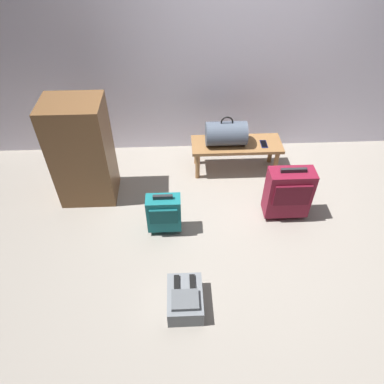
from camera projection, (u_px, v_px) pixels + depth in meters
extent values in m
plane|color=gray|center=(255.00, 239.00, 3.39)|extent=(6.60, 6.60, 0.00)
cube|color=silver|center=(245.00, 29.00, 3.61)|extent=(6.00, 0.10, 2.80)
cube|color=olive|center=(237.00, 144.00, 3.93)|extent=(1.00, 0.36, 0.04)
cylinder|color=olive|center=(198.00, 166.00, 3.95)|extent=(0.05, 0.05, 0.33)
cylinder|color=olive|center=(276.00, 164.00, 3.97)|extent=(0.05, 0.05, 0.33)
cylinder|color=olive|center=(196.00, 152.00, 4.14)|extent=(0.05, 0.05, 0.33)
cylinder|color=olive|center=(271.00, 150.00, 4.17)|extent=(0.05, 0.05, 0.33)
cylinder|color=#475160|center=(226.00, 134.00, 3.83)|extent=(0.44, 0.26, 0.26)
torus|color=black|center=(227.00, 122.00, 3.73)|extent=(0.14, 0.02, 0.14)
cube|color=#191E4C|center=(264.00, 144.00, 3.90)|extent=(0.07, 0.14, 0.01)
cube|color=black|center=(264.00, 144.00, 3.90)|extent=(0.06, 0.13, 0.00)
cube|color=maroon|center=(288.00, 192.00, 3.42)|extent=(0.43, 0.20, 0.51)
cube|color=#500E1C|center=(292.00, 196.00, 3.30)|extent=(0.35, 0.02, 0.23)
cube|color=#262628|center=(294.00, 170.00, 3.24)|extent=(0.24, 0.03, 0.04)
cylinder|color=black|center=(267.00, 208.00, 3.66)|extent=(0.02, 0.05, 0.05)
cylinder|color=black|center=(296.00, 207.00, 3.67)|extent=(0.02, 0.05, 0.05)
cube|color=#14666B|center=(164.00, 213.00, 3.32)|extent=(0.32, 0.16, 0.37)
cube|color=#0E474A|center=(164.00, 217.00, 3.22)|extent=(0.26, 0.02, 0.17)
cube|color=#262628|center=(163.00, 197.00, 3.18)|extent=(0.18, 0.03, 0.04)
cylinder|color=black|center=(154.00, 224.00, 3.50)|extent=(0.02, 0.05, 0.05)
cylinder|color=black|center=(176.00, 223.00, 3.51)|extent=(0.02, 0.05, 0.05)
cube|color=slate|center=(185.00, 299.00, 2.83)|extent=(0.28, 0.38, 0.17)
cube|color=#515559|center=(185.00, 300.00, 2.71)|extent=(0.21, 0.17, 0.04)
cube|color=black|center=(177.00, 286.00, 2.81)|extent=(0.04, 0.19, 0.02)
cube|color=black|center=(193.00, 285.00, 2.82)|extent=(0.04, 0.19, 0.02)
cube|color=brown|center=(82.00, 152.00, 3.49)|extent=(0.56, 0.44, 1.10)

